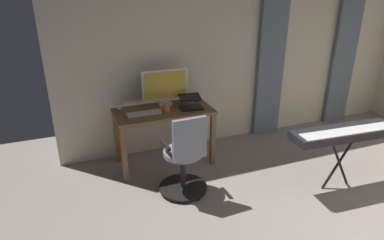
{
  "coord_description": "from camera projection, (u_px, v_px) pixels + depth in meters",
  "views": [
    {
      "loc": [
        2.52,
        1.25,
        2.32
      ],
      "look_at": [
        1.25,
        -2.03,
        0.83
      ],
      "focal_mm": 32.1,
      "sensor_mm": 36.0,
      "label": 1
    }
  ],
  "objects": [
    {
      "name": "office_chair",
      "position": [
        185.0,
        159.0,
        3.79
      ],
      "size": [
        0.56,
        0.56,
        0.99
      ],
      "rotation": [
        0.0,
        0.0,
        3.18
      ],
      "color": "black",
      "rests_on": "ground"
    },
    {
      "name": "curtain_right_panel",
      "position": [
        271.0,
        64.0,
        5.06
      ],
      "size": [
        0.43,
        0.06,
        2.23
      ],
      "primitive_type": "cube",
      "color": "slate",
      "rests_on": "ground"
    },
    {
      "name": "computer_monitor",
      "position": [
        165.0,
        85.0,
        4.41
      ],
      "size": [
        0.61,
        0.18,
        0.47
      ],
      "color": "white",
      "rests_on": "desk"
    },
    {
      "name": "back_room_partition",
      "position": [
        246.0,
        50.0,
        4.96
      ],
      "size": [
        5.44,
        0.1,
        2.63
      ],
      "primitive_type": "cube",
      "color": "beige",
      "rests_on": "ground"
    },
    {
      "name": "desk",
      "position": [
        164.0,
        119.0,
        4.37
      ],
      "size": [
        1.23,
        0.6,
        0.75
      ],
      "color": "brown",
      "rests_on": "ground"
    },
    {
      "name": "cell_phone_by_monitor",
      "position": [
        195.0,
        100.0,
        4.65
      ],
      "size": [
        0.1,
        0.16,
        0.01
      ],
      "primitive_type": "cube",
      "rotation": [
        0.0,
        0.0,
        0.28
      ],
      "color": "black",
      "rests_on": "desk"
    },
    {
      "name": "curtain_left_panel",
      "position": [
        344.0,
        56.0,
        5.52
      ],
      "size": [
        0.43,
        0.06,
        2.23
      ],
      "primitive_type": "cube",
      "color": "slate",
      "rests_on": "ground"
    },
    {
      "name": "computer_mouse",
      "position": [
        119.0,
        109.0,
        4.31
      ],
      "size": [
        0.06,
        0.1,
        0.04
      ],
      "primitive_type": "ellipsoid",
      "color": "silver",
      "rests_on": "desk"
    },
    {
      "name": "mug_coffee",
      "position": [
        166.0,
        107.0,
        4.27
      ],
      "size": [
        0.13,
        0.08,
        0.1
      ],
      "color": "orange",
      "rests_on": "desk"
    },
    {
      "name": "computer_keyboard",
      "position": [
        144.0,
        113.0,
        4.19
      ],
      "size": [
        0.41,
        0.12,
        0.02
      ],
      "primitive_type": "cube",
      "color": "silver",
      "rests_on": "desk"
    },
    {
      "name": "laptop",
      "position": [
        191.0,
        104.0,
        4.39
      ],
      "size": [
        0.32,
        0.34,
        0.14
      ],
      "rotation": [
        0.0,
        0.0,
        -0.13
      ],
      "color": "black",
      "rests_on": "desk"
    },
    {
      "name": "piano_keyboard",
      "position": [
        345.0,
        134.0,
        3.82
      ],
      "size": [
        1.28,
        0.41,
        0.76
      ],
      "rotation": [
        0.0,
        0.0,
        -0.07
      ],
      "color": "black",
      "rests_on": "ground"
    }
  ]
}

